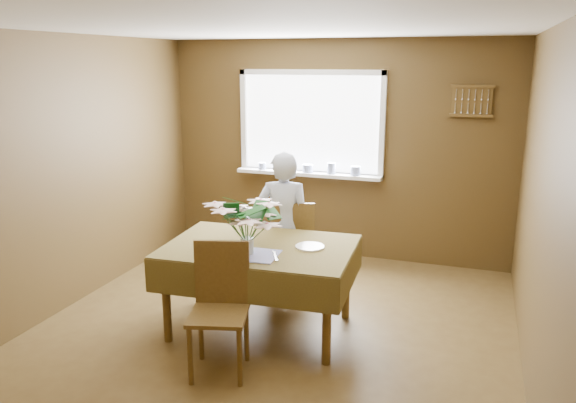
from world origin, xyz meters
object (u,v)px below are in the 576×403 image
(chair_far, at_px, (292,244))
(dining_table, at_px, (260,256))
(seated_woman, at_px, (284,226))
(chair_near, at_px, (220,302))
(flower_bouquet, at_px, (246,217))

(chair_far, bearing_deg, dining_table, 68.23)
(seated_woman, bearing_deg, chair_near, 78.98)
(chair_near, xyz_separation_m, seated_woman, (0.01, 1.39, 0.20))
(chair_far, bearing_deg, seated_woman, 32.48)
(seated_woman, bearing_deg, dining_table, 82.62)
(seated_woman, height_order, flower_bouquet, seated_woman)
(chair_far, relative_size, flower_bouquet, 1.77)
(chair_near, bearing_deg, seated_woman, 74.33)
(dining_table, xyz_separation_m, chair_far, (0.02, 0.80, -0.15))
(chair_far, xyz_separation_m, seated_woman, (-0.06, -0.08, 0.20))
(dining_table, distance_m, seated_woman, 0.72)
(dining_table, bearing_deg, flower_bouquet, -97.45)
(chair_near, relative_size, seated_woman, 0.67)
(chair_far, xyz_separation_m, flower_bouquet, (-0.04, -1.03, 0.54))
(chair_far, distance_m, seated_woman, 0.22)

